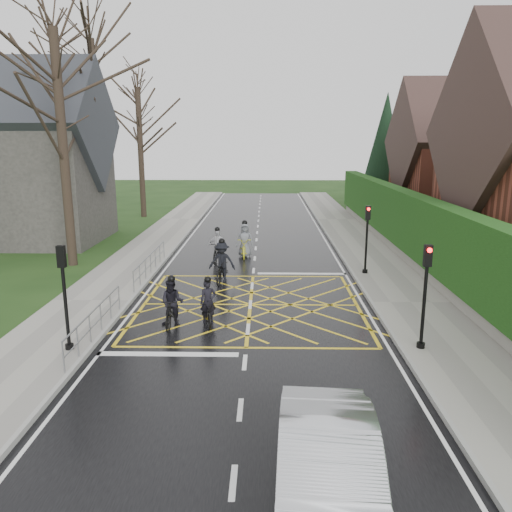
{
  "coord_description": "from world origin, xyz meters",
  "views": [
    {
      "loc": [
        0.57,
        -17.84,
        6.05
      ],
      "look_at": [
        0.17,
        2.53,
        1.3
      ],
      "focal_mm": 35.0,
      "sensor_mm": 36.0,
      "label": 1
    }
  ],
  "objects_px": {
    "cyclist_rear": "(208,308)",
    "cyclist_mid": "(222,266)",
    "cyclist_front": "(218,249)",
    "cyclist_lead": "(245,244)",
    "cyclist_back": "(172,307)",
    "car": "(328,475)"
  },
  "relations": [
    {
      "from": "cyclist_front",
      "to": "cyclist_lead",
      "type": "relative_size",
      "value": 0.91
    },
    {
      "from": "cyclist_front",
      "to": "cyclist_lead",
      "type": "height_order",
      "value": "cyclist_lead"
    },
    {
      "from": "cyclist_lead",
      "to": "car",
      "type": "xyz_separation_m",
      "value": [
        2.14,
        -18.63,
        0.09
      ]
    },
    {
      "from": "cyclist_mid",
      "to": "car",
      "type": "distance_m",
      "value": 14.17
    },
    {
      "from": "cyclist_back",
      "to": "cyclist_lead",
      "type": "xyz_separation_m",
      "value": [
        1.98,
        10.08,
        0.03
      ]
    },
    {
      "from": "cyclist_front",
      "to": "cyclist_back",
      "type": "bearing_deg",
      "value": -85.98
    },
    {
      "from": "cyclist_front",
      "to": "cyclist_lead",
      "type": "xyz_separation_m",
      "value": [
        1.33,
        1.13,
        0.02
      ]
    },
    {
      "from": "cyclist_rear",
      "to": "cyclist_back",
      "type": "distance_m",
      "value": 1.2
    },
    {
      "from": "cyclist_back",
      "to": "cyclist_mid",
      "type": "distance_m",
      "value": 5.45
    },
    {
      "from": "cyclist_mid",
      "to": "cyclist_front",
      "type": "relative_size",
      "value": 1.11
    },
    {
      "from": "cyclist_rear",
      "to": "cyclist_mid",
      "type": "xyz_separation_m",
      "value": [
        0.04,
        5.05,
        0.18
      ]
    },
    {
      "from": "cyclist_rear",
      "to": "cyclist_back",
      "type": "xyz_separation_m",
      "value": [
        -1.16,
        -0.27,
        0.13
      ]
    },
    {
      "from": "cyclist_front",
      "to": "cyclist_mid",
      "type": "bearing_deg",
      "value": -73.35
    },
    {
      "from": "cyclist_rear",
      "to": "cyclist_mid",
      "type": "height_order",
      "value": "cyclist_mid"
    },
    {
      "from": "cyclist_back",
      "to": "car",
      "type": "bearing_deg",
      "value": -61.22
    },
    {
      "from": "cyclist_mid",
      "to": "cyclist_lead",
      "type": "height_order",
      "value": "cyclist_lead"
    },
    {
      "from": "cyclist_rear",
      "to": "cyclist_mid",
      "type": "bearing_deg",
      "value": 76.55
    },
    {
      "from": "cyclist_rear",
      "to": "cyclist_back",
      "type": "relative_size",
      "value": 1.0
    },
    {
      "from": "cyclist_front",
      "to": "cyclist_lead",
      "type": "distance_m",
      "value": 1.74
    },
    {
      "from": "cyclist_back",
      "to": "cyclist_mid",
      "type": "height_order",
      "value": "cyclist_mid"
    },
    {
      "from": "cyclist_lead",
      "to": "cyclist_back",
      "type": "bearing_deg",
      "value": -101.57
    },
    {
      "from": "cyclist_mid",
      "to": "car",
      "type": "relative_size",
      "value": 0.44
    }
  ]
}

